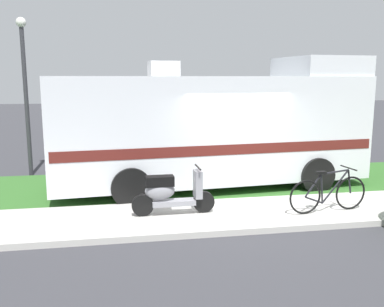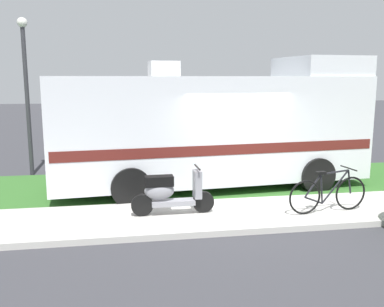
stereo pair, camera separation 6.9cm
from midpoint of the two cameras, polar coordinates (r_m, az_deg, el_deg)
The scene contains 8 objects.
ground_plane at distance 10.11m, azimuth 6.13°, elevation -6.26°, with size 80.00×80.00×0.00m, color #38383D.
sidewalk at distance 9.00m, azimuth 8.27°, elevation -8.00°, with size 24.00×2.00×0.12m.
grass_strip at distance 11.49m, azimuth 4.06°, elevation -4.00°, with size 24.00×3.40×0.08m.
motorhome_rv at distance 10.88m, azimuth 2.83°, elevation 3.57°, with size 8.04×2.98×3.38m.
scooter at distance 8.57m, azimuth -3.16°, elevation -5.22°, with size 1.69×0.50×0.97m.
bicycle at distance 9.16m, azimuth 17.61°, elevation -5.10°, with size 1.77×0.52×0.91m.
pickup_truck_near at distance 16.50m, azimuth 7.40°, elevation 3.39°, with size 5.71×2.32×1.72m.
street_lamp_post at distance 13.16m, azimuth -21.63°, elevation 8.87°, with size 0.28×0.28×4.50m.
Camera 1 is at (-2.77, -9.30, 2.85)m, focal length 39.76 mm.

